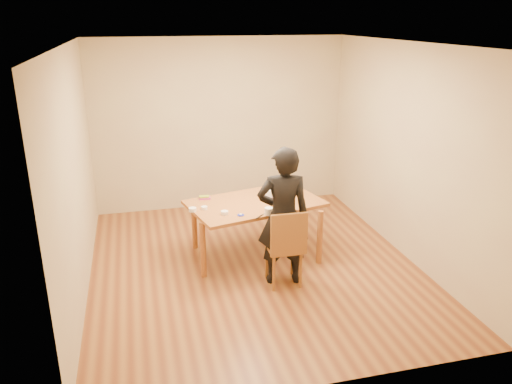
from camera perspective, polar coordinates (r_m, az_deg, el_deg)
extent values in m
cube|color=brown|center=(6.39, -0.24, -8.38)|extent=(4.00, 4.50, 0.00)
cube|color=silver|center=(5.65, -0.29, 16.59)|extent=(4.00, 4.50, 0.00)
cube|color=tan|center=(8.02, -4.11, 7.68)|extent=(4.00, 0.00, 2.70)
cube|color=tan|center=(5.76, -19.98, 1.79)|extent=(0.00, 4.50, 2.70)
cube|color=tan|center=(6.62, 16.84, 4.35)|extent=(0.00, 4.50, 2.70)
cube|color=brown|center=(6.36, -0.11, -1.30)|extent=(1.83, 1.34, 0.04)
cube|color=brown|center=(5.82, 3.18, -6.39)|extent=(0.38, 0.38, 0.04)
cylinder|color=#B10B24|center=(6.53, 1.77, -0.42)|extent=(0.32, 0.32, 0.02)
cylinder|color=white|center=(6.51, 1.77, -0.01)|extent=(0.23, 0.23, 0.07)
ellipsoid|color=white|center=(6.50, 1.78, 0.41)|extent=(0.23, 0.23, 0.03)
cylinder|color=white|center=(5.93, 1.46, -2.21)|extent=(0.10, 0.10, 0.09)
cylinder|color=#17209B|center=(5.92, -1.75, -2.65)|extent=(0.08, 0.08, 0.01)
ellipsoid|color=white|center=(5.92, -1.76, -2.54)|extent=(0.04, 0.04, 0.02)
cylinder|color=white|center=(5.96, -3.61, -2.37)|extent=(0.09, 0.09, 0.04)
cylinder|color=white|center=(6.13, -5.93, -1.82)|extent=(0.08, 0.08, 0.04)
cylinder|color=white|center=(6.09, -7.27, -2.00)|extent=(0.09, 0.09, 0.04)
cube|color=#D33163|center=(6.47, -5.88, -0.71)|extent=(0.15, 0.08, 0.02)
cube|color=green|center=(6.47, -5.93, -0.53)|extent=(0.13, 0.07, 0.02)
cube|color=black|center=(5.88, 0.40, -2.83)|extent=(0.12, 0.12, 0.01)
imported|color=black|center=(5.70, 3.11, -2.81)|extent=(0.65, 0.48, 1.65)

